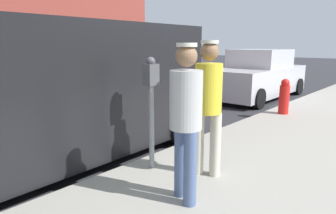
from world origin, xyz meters
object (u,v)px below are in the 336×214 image
Objects in this scene: parking_meter_near at (151,94)px; fire_hydrant at (284,97)px; pedestrian_in_yellow at (208,100)px; parked_sedan_ahead at (257,76)px; pedestrian_in_gray at (186,114)px; parked_van at (44,91)px.

parking_meter_near reaches higher than fire_hydrant.
pedestrian_in_yellow is at bearing -81.90° from fire_hydrant.
parking_meter_near is at bearing -155.67° from pedestrian_in_yellow.
parked_sedan_ahead is at bearing 127.66° from fire_hydrant.
parking_meter_near is 0.90× the size of pedestrian_in_gray.
pedestrian_in_gray reaches higher than parking_meter_near.
parked_sedan_ahead is at bearing 110.15° from pedestrian_in_gray.
pedestrian_in_gray reaches higher than parked_sedan_ahead.
parked_sedan_ahead is at bearing 104.46° from parking_meter_near.
parking_meter_near is at bearing 26.04° from parked_van.
pedestrian_in_gray is at bearing -73.79° from pedestrian_in_yellow.
parked_sedan_ahead is 3.10m from fire_hydrant.
pedestrian_in_gray is 2.42m from parked_van.
parked_van is (-1.50, -0.73, -0.03)m from parking_meter_near.
pedestrian_in_gray is (0.90, -0.39, -0.06)m from parking_meter_near.
parked_van reaches higher than pedestrian_in_yellow.
fire_hydrant is at bearing 99.31° from pedestrian_in_gray.
parking_meter_near reaches higher than parked_sedan_ahead.
parking_meter_near is 0.29× the size of parked_van.
parked_van is 5.49m from fire_hydrant.
parking_meter_near is 7.17m from parked_sedan_ahead.
pedestrian_in_yellow reaches higher than pedestrian_in_gray.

